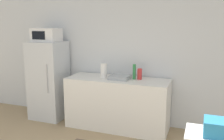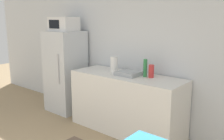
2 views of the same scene
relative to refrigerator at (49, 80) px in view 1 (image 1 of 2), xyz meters
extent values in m
cube|color=silver|center=(1.27, 0.36, 0.54)|extent=(8.00, 0.06, 2.60)
cube|color=silver|center=(0.00, 0.00, 0.00)|extent=(0.65, 0.59, 1.52)
cylinder|color=#B7B7BC|center=(0.18, -0.31, 0.11)|extent=(0.02, 0.02, 0.53)
cube|color=white|center=(0.00, 0.00, 0.89)|extent=(0.51, 0.35, 0.25)
cube|color=black|center=(-0.05, -0.18, 0.89)|extent=(0.28, 0.01, 0.15)
cube|color=silver|center=(1.44, -0.01, -0.31)|extent=(1.82, 0.64, 0.91)
cube|color=#9EA3A8|center=(1.48, 0.00, 0.18)|extent=(0.34, 0.33, 0.06)
cylinder|color=#2D7F42|center=(1.73, 0.06, 0.28)|extent=(0.06, 0.06, 0.26)
cylinder|color=red|center=(1.82, 0.08, 0.24)|extent=(0.08, 0.08, 0.19)
cube|color=#2D8EC6|center=(3.01, -1.95, 0.28)|extent=(0.27, 0.21, 0.13)
cylinder|color=white|center=(1.17, 0.03, 0.27)|extent=(0.12, 0.12, 0.25)
camera|label=1|loc=(2.83, -4.07, 1.14)|focal=40.00mm
camera|label=2|loc=(3.63, -3.01, 1.00)|focal=40.00mm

